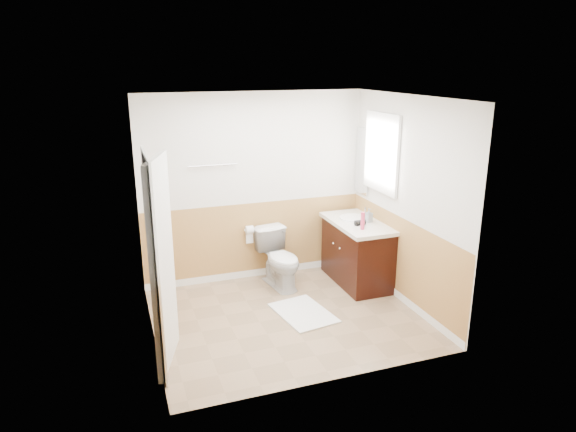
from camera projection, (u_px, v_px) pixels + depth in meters
name	position (u px, v px, depth m)	size (l,w,h in m)	color
floor	(287.00, 317.00, 5.95)	(3.00, 3.00, 0.00)	#8C7051
ceiling	(287.00, 97.00, 5.23)	(3.00, 3.00, 0.00)	white
wall_back	(254.00, 188.00, 6.77)	(3.00, 3.00, 0.00)	silver
wall_front	(337.00, 255.00, 4.42)	(3.00, 3.00, 0.00)	silver
wall_left	(146.00, 229.00, 5.11)	(3.00, 3.00, 0.00)	silver
wall_right	(406.00, 202.00, 6.07)	(3.00, 3.00, 0.00)	silver
wainscot_back	(256.00, 242.00, 6.97)	(3.00, 3.00, 0.00)	tan
wainscot_front	(334.00, 331.00, 4.65)	(3.00, 3.00, 0.00)	tan
wainscot_left	(153.00, 297.00, 5.33)	(2.60, 2.60, 0.00)	tan
wainscot_right	(401.00, 261.00, 6.28)	(2.60, 2.60, 0.00)	tan
toilet	(280.00, 259.00, 6.70)	(0.42, 0.74, 0.75)	silver
bath_mat	(303.00, 313.00, 6.03)	(0.55, 0.80, 0.02)	white
vanity_cabinet	(357.00, 254.00, 6.81)	(0.55, 1.10, 0.80)	black
vanity_knob_left	(340.00, 248.00, 6.58)	(0.03, 0.03, 0.03)	silver
vanity_knob_right	(333.00, 243.00, 6.76)	(0.03, 0.03, 0.03)	silver
countertop	(357.00, 223.00, 6.68)	(0.60, 1.15, 0.05)	silver
sink_basin	(353.00, 218.00, 6.81)	(0.36, 0.36, 0.02)	white
faucet	(365.00, 212.00, 6.85)	(0.02, 0.02, 0.14)	#B4B5BB
lotion_bottle	(363.00, 221.00, 6.34)	(0.05, 0.05, 0.22)	#D0355B
soap_dispenser	(369.00, 215.00, 6.64)	(0.08, 0.08, 0.18)	gray
hair_dryer_body	(360.00, 223.00, 6.52)	(0.07, 0.07, 0.14)	black
hair_dryer_handle	(357.00, 225.00, 6.53)	(0.03, 0.03, 0.07)	black
mirror_panel	(362.00, 161.00, 6.97)	(0.02, 0.35, 0.90)	silver
window_frame	(381.00, 153.00, 6.45)	(0.04, 0.80, 1.00)	white
window_glass	(383.00, 153.00, 6.45)	(0.01, 0.70, 0.90)	white
door	(162.00, 265.00, 4.81)	(0.05, 0.80, 2.04)	white
door_frame	(154.00, 265.00, 4.78)	(0.02, 0.92, 2.10)	white
door_knob	(165.00, 259.00, 5.14)	(0.06, 0.06, 0.06)	silver
towel_bar	(213.00, 165.00, 6.44)	(0.02, 0.02, 0.62)	silver
tp_holder_bar	(249.00, 230.00, 6.83)	(0.02, 0.02, 0.14)	silver
tp_roll	(249.00, 230.00, 6.83)	(0.11, 0.11, 0.10)	white
tp_sheet	(250.00, 238.00, 6.86)	(0.10, 0.01, 0.16)	white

